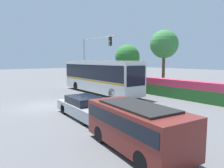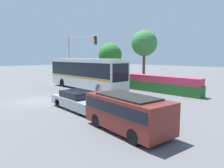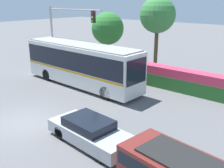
% 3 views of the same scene
% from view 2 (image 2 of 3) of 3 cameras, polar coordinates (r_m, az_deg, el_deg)
% --- Properties ---
extents(ground_plane, '(140.00, 140.00, 0.00)m').
position_cam_2_polar(ground_plane, '(18.43, -19.74, -4.40)').
color(ground_plane, '#5B5B5E').
extents(city_bus, '(11.20, 2.75, 3.42)m').
position_cam_2_polar(city_bus, '(23.90, -7.14, 3.31)').
color(city_bus, silver).
rests_on(city_bus, ground).
extents(sedan_foreground, '(4.75, 2.16, 1.26)m').
position_cam_2_polar(sedan_foreground, '(14.90, -9.19, -4.39)').
color(sedan_foreground, '#9EA3A8').
rests_on(sedan_foreground, ground).
extents(suv_left_lane, '(4.84, 2.48, 1.79)m').
position_cam_2_polar(suv_left_lane, '(10.33, 4.16, -7.20)').
color(suv_left_lane, maroon).
rests_on(suv_left_lane, ground).
extents(traffic_light_pole, '(6.32, 0.24, 6.16)m').
position_cam_2_polar(traffic_light_pole, '(27.06, -9.55, 8.58)').
color(traffic_light_pole, gray).
rests_on(traffic_light_pole, ground).
extents(flowering_hedge, '(8.83, 1.16, 1.70)m').
position_cam_2_polar(flowering_hedge, '(22.05, 12.86, -0.05)').
color(flowering_hedge, '#286028').
rests_on(flowering_hedge, ground).
extents(street_tree_left, '(3.35, 3.35, 5.57)m').
position_cam_2_polar(street_tree_left, '(30.47, -0.51, 7.90)').
color(street_tree_left, brown).
rests_on(street_tree_left, ground).
extents(street_tree_centre, '(3.33, 3.33, 7.04)m').
position_cam_2_polar(street_tree_centre, '(27.93, 8.75, 10.82)').
color(street_tree_centre, brown).
rests_on(street_tree_centre, ground).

